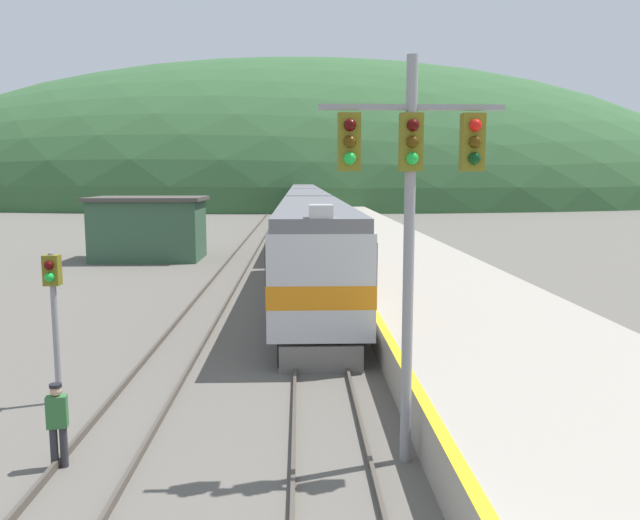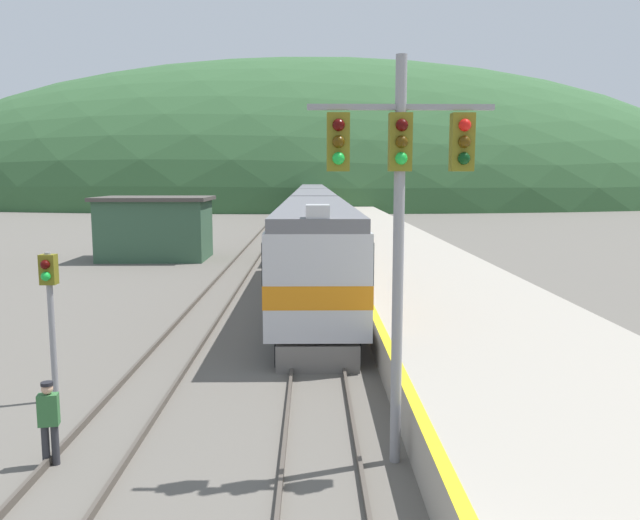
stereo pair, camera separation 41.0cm
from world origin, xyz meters
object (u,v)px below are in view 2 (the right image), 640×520
Objects in this scene: signal_mast_main at (400,190)px; express_train_lead_car at (315,249)px; carriage_second at (313,217)px; carriage_third at (313,204)px; carriage_fourth at (312,197)px; signal_post_siding at (50,295)px; track_worker at (49,419)px.

express_train_lead_car is at bearing 95.41° from signal_mast_main.
carriage_second is 36.68m from signal_mast_main.
carriage_fourth is (0.00, 22.68, 0.00)m from carriage_third.
express_train_lead_car is 2.61× the size of signal_mast_main.
carriage_third is at bearing 83.54° from signal_post_siding.
carriage_third is at bearing -90.00° from carriage_fourth.
track_worker is (-5.05, -14.83, -1.42)m from express_train_lead_car.
express_train_lead_car is 15.73m from track_worker.
carriage_third reaches higher than track_worker.
express_train_lead_car is 12.14× the size of track_worker.
carriage_fourth is 82.12m from track_worker.
carriage_second is 1.00× the size of carriage_fourth.
express_train_lead_car reaches higher than carriage_fourth.
carriage_fourth is at bearing 90.00° from express_train_lead_car.
express_train_lead_car is 5.40× the size of signal_post_siding.
carriage_third is 6.05× the size of signal_post_siding.
express_train_lead_car is 67.12m from carriage_fourth.
carriage_second is 2.92× the size of signal_mast_main.
carriage_fourth is 6.05× the size of signal_post_siding.
carriage_third reaches higher than signal_post_siding.
carriage_fourth reaches higher than signal_post_siding.
carriage_fourth reaches higher than track_worker.
carriage_third is 59.32m from signal_mast_main.
signal_mast_main is (1.40, -36.55, 2.82)m from carriage_second.
express_train_lead_car is 44.44m from carriage_third.
carriage_second is 36.96m from track_worker.
signal_post_siding is at bearing -118.91° from express_train_lead_car.
track_worker is (-5.05, -36.58, -1.40)m from carriage_second.
carriage_fourth is 13.59× the size of track_worker.
express_train_lead_car is at bearing -90.00° from carriage_third.
signal_post_siding is at bearing 156.74° from signal_mast_main.
carriage_third is (0.00, 44.44, -0.01)m from express_train_lead_car.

